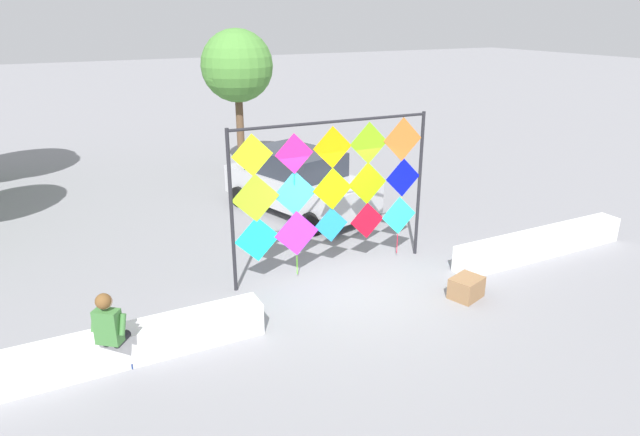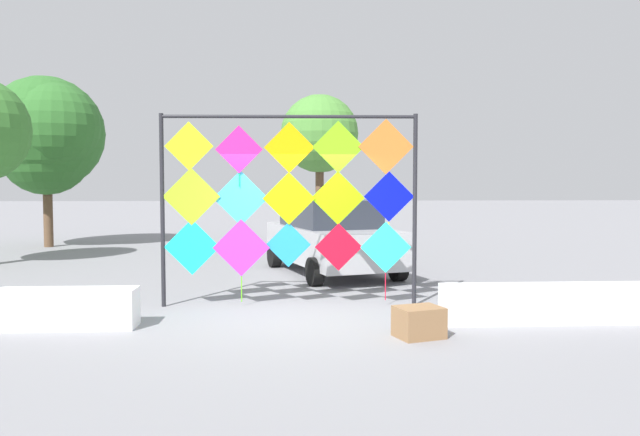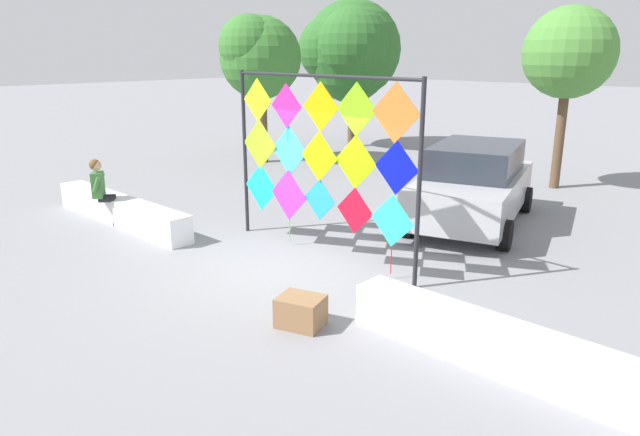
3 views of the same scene
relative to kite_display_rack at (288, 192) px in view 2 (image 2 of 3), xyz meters
name	(u,v)px [view 2 (image 2 of 3)]	position (x,y,z in m)	size (l,w,h in m)	color
ground	(291,318)	(0.04, -0.90, -1.88)	(120.00, 120.00, 0.00)	gray
plaza_ledge_right	(595,303)	(4.48, -1.40, -1.60)	(4.53, 0.50, 0.55)	white
kite_display_rack	(288,192)	(0.00, 0.00, 0.00)	(4.20, 0.22, 3.16)	#232328
parked_car	(331,236)	(0.97, 3.67, -1.04)	(3.00, 4.62, 1.66)	#B7B7BC
cardboard_box_large	(419,322)	(1.71, -2.18, -1.68)	(0.58, 0.47, 0.40)	olive
tree_far_right	(44,136)	(-7.52, 9.65, 1.61)	(3.60, 3.65, 5.36)	brown
tree_broadleaf	(318,134)	(0.91, 8.16, 1.58)	(2.29, 2.29, 4.61)	brown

